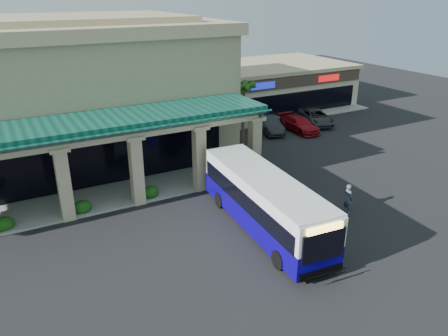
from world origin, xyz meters
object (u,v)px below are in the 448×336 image
car_white (269,124)px  transit_bus (264,203)px  pedestrian (348,198)px  car_red (299,124)px  car_gray (315,117)px

car_white → transit_bus: bearing=-110.5°
pedestrian → car_red: pedestrian is taller
car_white → car_red: bearing=-8.3°
pedestrian → car_gray: (11.06, 16.50, -0.20)m
car_red → car_gray: bearing=21.5°
car_red → car_gray: (3.14, 1.25, 0.02)m
pedestrian → car_gray: size_ratio=0.35×
pedestrian → car_red: (7.93, 15.25, -0.23)m
car_red → car_white: bearing=156.8°
transit_bus → pedestrian: size_ratio=6.22×
car_gray → pedestrian: bearing=-106.9°
transit_bus → pedestrian: bearing=-4.1°
car_red → pedestrian: bearing=-117.7°
transit_bus → car_gray: size_ratio=2.18×
pedestrian → car_gray: 19.86m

